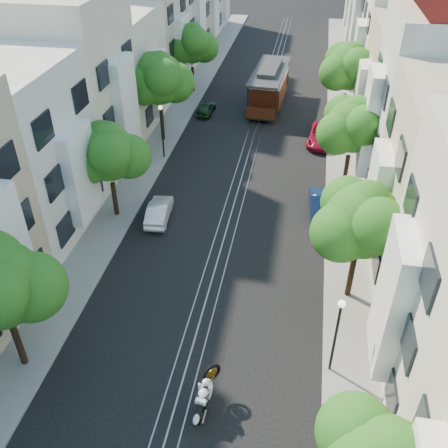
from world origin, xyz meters
The scene contains 23 objects.
ground centered at (0.00, 28.00, 0.00)m, with size 200.00×200.00×0.00m, color black.
sidewalk_east centered at (7.25, 28.00, 0.06)m, with size 2.50×80.00×0.12m, color gray.
sidewalk_west centered at (-7.25, 28.00, 0.06)m, with size 2.50×80.00×0.12m, color gray.
rail_left centered at (-0.55, 28.00, 0.01)m, with size 0.06×80.00×0.02m, color gray.
rail_slot centered at (0.00, 28.00, 0.01)m, with size 0.06×80.00×0.02m, color gray.
rail_right centered at (0.55, 28.00, 0.01)m, with size 0.06×80.00×0.02m, color gray.
lane_line centered at (0.00, 28.00, 0.00)m, with size 0.08×80.00×0.01m, color tan.
townhouses_east centered at (11.87, 27.91, 5.18)m, with size 7.75×72.00×12.00m.
townhouses_west centered at (-11.87, 27.91, 5.08)m, with size 7.75×72.00×11.76m.
tree_e_b centered at (7.26, 8.98, 4.73)m, with size 4.93×4.08×6.68m.
tree_e_c centered at (7.26, 19.98, 4.60)m, with size 4.84×3.99×6.52m.
tree_e_d centered at (7.26, 30.98, 4.87)m, with size 5.01×4.16×6.85m.
tree_w_b centered at (-7.14, 13.98, 4.40)m, with size 4.72×3.87×6.27m.
tree_w_c centered at (-7.14, 24.98, 5.07)m, with size 5.13×4.28×7.09m.
tree_w_d centered at (-7.14, 35.98, 4.60)m, with size 4.84×3.99×6.52m.
lamp_east centered at (6.30, 4.00, 2.85)m, with size 0.32×0.32×4.16m.
lamp_west centered at (-6.30, 22.00, 2.85)m, with size 0.32×0.32×4.16m.
sportbike_rider centered at (1.27, 1.16, 0.99)m, with size 0.80×2.17×1.84m.
cable_car centered at (0.50, 33.88, 2.01)m, with size 3.30×8.97×3.39m.
parked_car_e_mid centered at (5.60, 16.49, 0.61)m, with size 1.29×3.69×1.22m, color #0B1A3A.
parked_car_e_far centered at (5.60, 26.82, 0.65)m, with size 2.15×4.66×1.29m, color maroon.
parked_car_w_mid centered at (-4.40, 14.10, 0.59)m, with size 1.25×3.59×1.18m, color silver.
parked_car_w_far centered at (-4.85, 30.96, 0.54)m, with size 1.26×3.14×1.07m, color #16381C.
Camera 1 is at (4.16, -10.84, 18.23)m, focal length 40.00 mm.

